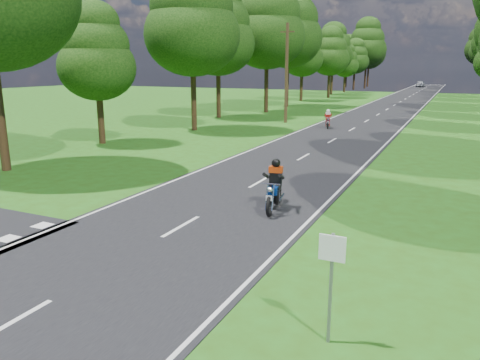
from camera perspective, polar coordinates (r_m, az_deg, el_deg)
The scene contains 9 objects.
ground at distance 12.57m, azimuth -12.08°, elevation -8.38°, with size 160.00×160.00×0.00m, color #295012.
main_road at distance 59.82m, azimuth 18.30°, elevation 8.64°, with size 7.00×140.00×0.02m, color black.
road_markings at distance 57.98m, azimuth 17.93°, elevation 8.54°, with size 7.40×140.00×0.01m.
treeline at distance 69.60m, azimuth 21.12°, elevation 15.87°, with size 40.00×115.35×14.78m.
telegraph_pole at distance 39.47m, azimuth 5.69°, elevation 12.86°, with size 1.20×0.26×8.00m.
road_sign at distance 8.10m, azimuth 11.07°, elevation -10.80°, with size 0.45×0.07×2.00m.
rider_near_blue at distance 15.47m, azimuth 4.21°, elevation -0.54°, with size 0.67×2.01×1.67m, color navy, non-canonical shape.
rider_far_red at distance 36.49m, azimuth 10.66°, elevation 7.35°, with size 0.57×1.70×1.42m, color #A50C21, non-canonical shape.
distant_car at distance 113.01m, azimuth 21.15°, elevation 10.88°, with size 1.60×3.99×1.36m, color #B9BCC1.
Camera 1 is at (7.17, -9.20, 4.68)m, focal length 35.00 mm.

